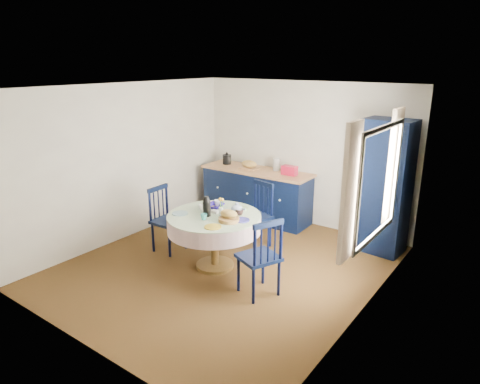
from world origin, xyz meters
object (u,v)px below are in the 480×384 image
object	(u,v)px
dining_table	(215,223)
chair_right	(261,257)
mug_b	(204,217)
pantry_cabinet	(384,187)
mug_d	(217,203)
chair_left	(166,219)
kitchen_counter	(257,193)
mug_c	(239,212)
cobalt_bowl	(215,206)
mug_a	(203,208)
chair_far	(256,214)

from	to	relation	value
dining_table	chair_right	world-z (taller)	dining_table
mug_b	pantry_cabinet	bearing A→B (deg)	52.28
dining_table	mug_d	distance (m)	0.42
chair_left	kitchen_counter	bearing A→B (deg)	-11.78
pantry_cabinet	kitchen_counter	bearing A→B (deg)	-177.00
pantry_cabinet	chair_right	xyz separation A→B (m)	(-0.75, -2.20, -0.49)
mug_c	mug_d	distance (m)	0.50
dining_table	cobalt_bowl	world-z (taller)	dining_table
kitchen_counter	mug_c	bearing A→B (deg)	-64.15
mug_c	cobalt_bowl	bearing A→B (deg)	176.28
pantry_cabinet	mug_a	xyz separation A→B (m)	(-1.91, -1.92, -0.18)
pantry_cabinet	dining_table	bearing A→B (deg)	-126.55
kitchen_counter	cobalt_bowl	xyz separation A→B (m)	(0.46, -1.76, 0.34)
mug_b	chair_left	bearing A→B (deg)	165.59
kitchen_counter	chair_right	world-z (taller)	kitchen_counter
chair_right	mug_c	xyz separation A→B (m)	(-0.66, 0.46, 0.31)
chair_far	mug_b	distance (m)	1.23
pantry_cabinet	mug_d	bearing A→B (deg)	-135.01
mug_d	chair_far	bearing A→B (deg)	68.98
chair_right	mug_d	world-z (taller)	chair_right
dining_table	mug_d	world-z (taller)	dining_table
pantry_cabinet	dining_table	xyz separation A→B (m)	(-1.68, -1.94, -0.35)
dining_table	chair_left	xyz separation A→B (m)	(-0.98, 0.03, -0.16)
mug_b	mug_d	bearing A→B (deg)	110.94
kitchen_counter	pantry_cabinet	bearing A→B (deg)	-2.39
chair_left	mug_a	xyz separation A→B (m)	(0.75, -0.00, 0.33)
chair_left	mug_c	xyz separation A→B (m)	(1.25, 0.17, 0.32)
dining_table	cobalt_bowl	size ratio (longest dim) A/B	5.03
pantry_cabinet	cobalt_bowl	xyz separation A→B (m)	(-1.86, -1.71, -0.20)
dining_table	cobalt_bowl	distance (m)	0.33
chair_far	mug_c	bearing A→B (deg)	-61.12
chair_right	mug_d	bearing A→B (deg)	-93.58
cobalt_bowl	mug_c	bearing A→B (deg)	-3.72
chair_far	chair_right	bearing A→B (deg)	-41.93
kitchen_counter	chair_left	size ratio (longest dim) A/B	2.09
dining_table	cobalt_bowl	bearing A→B (deg)	128.45
chair_left	mug_d	world-z (taller)	chair_left
pantry_cabinet	mug_c	world-z (taller)	pantry_cabinet
chair_left	mug_d	size ratio (longest dim) A/B	10.22
kitchen_counter	cobalt_bowl	size ratio (longest dim) A/B	8.10
mug_b	chair_far	bearing A→B (deg)	88.01
chair_right	cobalt_bowl	distance (m)	1.25
dining_table	mug_d	xyz separation A→B (m)	(-0.21, 0.32, 0.17)
kitchen_counter	dining_table	xyz separation A→B (m)	(0.64, -1.99, 0.19)
chair_far	mug_a	bearing A→B (deg)	-94.17
chair_left	chair_far	bearing A→B (deg)	-49.27
kitchen_counter	pantry_cabinet	size ratio (longest dim) A/B	1.03
pantry_cabinet	mug_b	world-z (taller)	pantry_cabinet
chair_right	mug_a	distance (m)	1.24
chair_far	mug_d	xyz separation A→B (m)	(-0.25, -0.65, 0.31)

